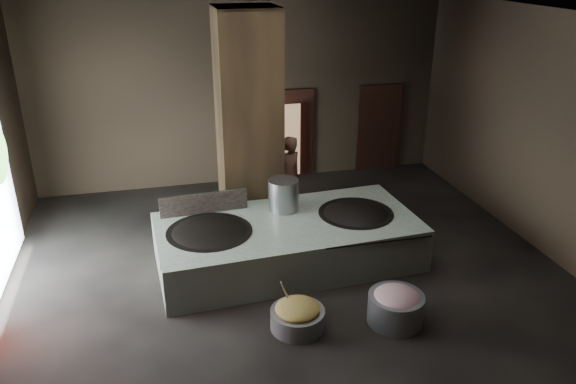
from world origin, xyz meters
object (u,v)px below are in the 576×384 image
object	(u,v)px
wok_left	(210,236)
meat_basin	(396,309)
stock_pot	(283,195)
cook	(288,177)
hearth_platform	(288,242)
wok_right	(356,217)
veg_basin	(298,319)

from	to	relation	value
wok_left	meat_basin	world-z (taller)	wok_left
stock_pot	cook	bearing A→B (deg)	72.27
stock_pot	meat_basin	world-z (taller)	stock_pot
cook	wok_left	bearing A→B (deg)	16.02
stock_pot	cook	xyz separation A→B (m)	(0.43, 1.35, -0.20)
hearth_platform	wok_left	distance (m)	1.49
wok_right	stock_pot	distance (m)	1.44
wok_right	cook	size ratio (longest dim) A/B	0.76
veg_basin	meat_basin	distance (m)	1.56
wok_left	veg_basin	xyz separation A→B (m)	(1.11, -1.97, -0.59)
cook	meat_basin	size ratio (longest dim) A/B	2.10
hearth_platform	wok_left	world-z (taller)	wok_left
stock_pot	hearth_platform	bearing A→B (deg)	-95.19
wok_right	veg_basin	xyz separation A→B (m)	(-1.69, -2.07, -0.59)
hearth_platform	cook	size ratio (longest dim) A/B	2.58
wok_left	meat_basin	size ratio (longest dim) A/B	1.71
wok_right	wok_left	bearing A→B (deg)	-177.95
wok_right	cook	world-z (taller)	cook
stock_pot	veg_basin	xyz separation A→B (m)	(-0.39, -2.57, -0.97)
wok_left	cook	distance (m)	2.75
stock_pot	veg_basin	bearing A→B (deg)	-98.61
hearth_platform	cook	xyz separation A→B (m)	(0.48, 1.90, 0.51)
cook	wok_right	bearing A→B (deg)	85.85
cook	veg_basin	size ratio (longest dim) A/B	2.17
hearth_platform	stock_pot	xyz separation A→B (m)	(0.05, 0.55, 0.71)
cook	veg_basin	xyz separation A→B (m)	(-0.82, -3.92, -0.77)
hearth_platform	veg_basin	size ratio (longest dim) A/B	5.60
wok_left	meat_basin	distance (m)	3.48
wok_left	wok_right	bearing A→B (deg)	2.05
stock_pot	cook	size ratio (longest dim) A/B	0.34
cook	meat_basin	bearing A→B (deg)	70.57
wok_right	veg_basin	world-z (taller)	wok_right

